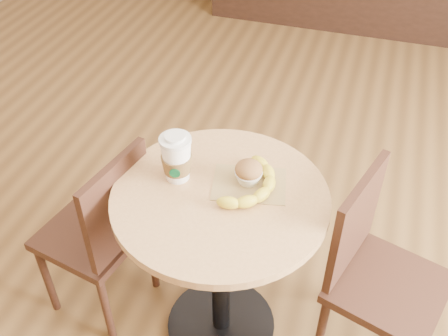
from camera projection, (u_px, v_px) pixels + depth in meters
name	position (u px, v px, depth m)	size (l,w,h in m)	color
cafe_table	(221.00, 239.00, 1.83)	(0.71, 0.71, 0.75)	black
chair_left	(103.00, 231.00, 1.98)	(0.42, 0.42, 0.81)	#371D13
chair_right	(376.00, 272.00, 1.82)	(0.46, 0.46, 0.84)	#371D13
kraft_bag	(249.00, 184.00, 1.72)	(0.24, 0.18, 0.00)	#9B7E4B
coffee_cup	(177.00, 159.00, 1.70)	(0.10, 0.11, 0.17)	white
muffin	(249.00, 172.00, 1.70)	(0.09, 0.09, 0.08)	white
banana	(253.00, 184.00, 1.69)	(0.18, 0.29, 0.04)	yellow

